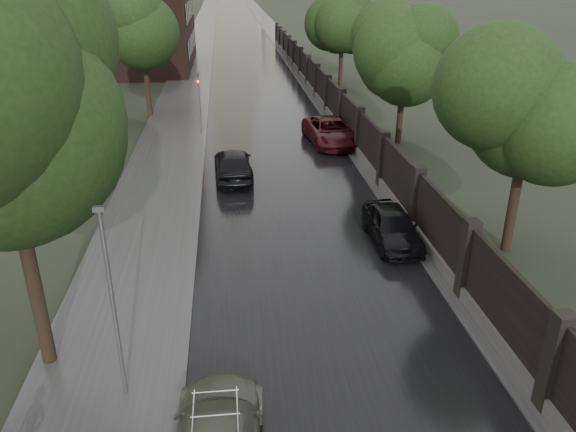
% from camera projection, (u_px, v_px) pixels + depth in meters
% --- Properties ---
extents(ground, '(800.00, 800.00, 0.00)m').
position_uv_depth(ground, '(355.00, 424.00, 12.99)').
color(ground, black).
rests_on(ground, ground).
extents(fence_right, '(0.45, 75.72, 2.70)m').
position_uv_depth(fence_right, '(323.00, 93.00, 42.09)').
color(fence_right, '#383533').
rests_on(fence_right, ground).
extents(tree_left_near, '(5.44, 5.44, 9.16)m').
position_uv_depth(tree_left_near, '(1.00, 129.00, 12.33)').
color(tree_left_near, black).
rests_on(tree_left_near, ground).
extents(tree_left_far, '(4.25, 4.25, 7.39)m').
position_uv_depth(tree_left_far, '(143.00, 39.00, 37.28)').
color(tree_left_far, black).
rests_on(tree_left_far, ground).
extents(tree_right_a, '(4.08, 4.08, 7.01)m').
position_uv_depth(tree_right_a, '(528.00, 120.00, 18.98)').
color(tree_right_a, black).
rests_on(tree_right_a, ground).
extents(tree_right_b, '(4.08, 4.08, 7.01)m').
position_uv_depth(tree_right_b, '(405.00, 58.00, 31.69)').
color(tree_right_b, black).
rests_on(tree_right_b, ground).
extents(tree_right_c, '(4.08, 4.08, 7.01)m').
position_uv_depth(tree_right_c, '(342.00, 27.00, 48.02)').
color(tree_right_c, black).
rests_on(tree_right_c, ground).
extents(lamp_post, '(0.25, 0.12, 5.11)m').
position_uv_depth(lamp_post, '(113.00, 305.00, 12.72)').
color(lamp_post, '#59595E').
rests_on(lamp_post, ground).
extents(traffic_light, '(0.16, 0.32, 4.00)m').
position_uv_depth(traffic_light, '(199.00, 97.00, 34.27)').
color(traffic_light, '#59595E').
rests_on(traffic_light, ground).
extents(hatchback_left, '(1.96, 4.59, 1.55)m').
position_uv_depth(hatchback_left, '(233.00, 164.00, 27.69)').
color(hatchback_left, black).
rests_on(hatchback_left, ground).
extents(car_right_near, '(1.71, 4.08, 1.38)m').
position_uv_depth(car_right_near, '(392.00, 226.00, 21.30)').
color(car_right_near, black).
rests_on(car_right_near, ground).
extents(car_right_far, '(2.97, 5.63, 1.51)m').
position_uv_depth(car_right_far, '(330.00, 131.00, 33.20)').
color(car_right_far, black).
rests_on(car_right_far, ground).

